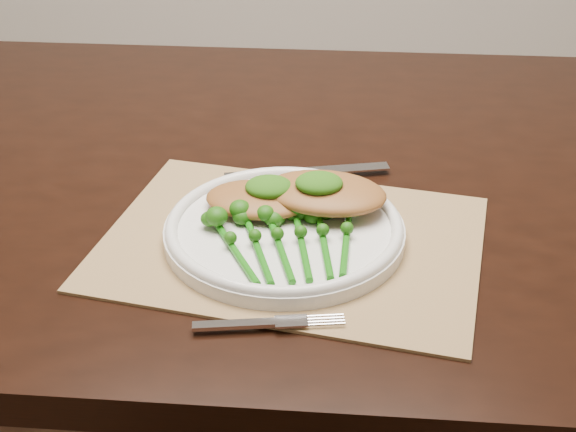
{
  "coord_description": "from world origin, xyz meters",
  "views": [
    {
      "loc": [
        -0.03,
        -0.85,
        1.24
      ],
      "look_at": [
        -0.05,
        -0.09,
        0.78
      ],
      "focal_mm": 50.0,
      "sensor_mm": 36.0,
      "label": 1
    }
  ],
  "objects_px": {
    "placemat": "(292,242)",
    "dinner_plate": "(284,229)",
    "broccolini_bundle": "(292,248)",
    "dining_table": "(263,374)",
    "chicken_fillet_left": "(258,199)"
  },
  "relations": [
    {
      "from": "dining_table",
      "to": "chicken_fillet_left",
      "type": "relative_size",
      "value": 13.48
    },
    {
      "from": "broccolini_bundle",
      "to": "placemat",
      "type": "bearing_deg",
      "value": 80.92
    },
    {
      "from": "dining_table",
      "to": "placemat",
      "type": "height_order",
      "value": "placemat"
    },
    {
      "from": "dining_table",
      "to": "dinner_plate",
      "type": "xyz_separation_m",
      "value": [
        0.04,
        -0.19,
        0.39
      ]
    },
    {
      "from": "chicken_fillet_left",
      "to": "broccolini_bundle",
      "type": "bearing_deg",
      "value": -57.93
    },
    {
      "from": "dining_table",
      "to": "dinner_plate",
      "type": "bearing_deg",
      "value": -74.71
    },
    {
      "from": "dinner_plate",
      "to": "broccolini_bundle",
      "type": "xyz_separation_m",
      "value": [
        0.01,
        -0.05,
        0.01
      ]
    },
    {
      "from": "dinner_plate",
      "to": "broccolini_bundle",
      "type": "bearing_deg",
      "value": -79.13
    },
    {
      "from": "dinner_plate",
      "to": "chicken_fillet_left",
      "type": "bearing_deg",
      "value": 130.23
    },
    {
      "from": "dining_table",
      "to": "dinner_plate",
      "type": "distance_m",
      "value": 0.43
    },
    {
      "from": "dinner_plate",
      "to": "broccolini_bundle",
      "type": "height_order",
      "value": "broccolini_bundle"
    },
    {
      "from": "dining_table",
      "to": "dinner_plate",
      "type": "height_order",
      "value": "dinner_plate"
    },
    {
      "from": "dining_table",
      "to": "placemat",
      "type": "bearing_deg",
      "value": -72.7
    },
    {
      "from": "chicken_fillet_left",
      "to": "broccolini_bundle",
      "type": "xyz_separation_m",
      "value": [
        0.04,
        -0.09,
        -0.01
      ]
    },
    {
      "from": "placemat",
      "to": "dinner_plate",
      "type": "bearing_deg",
      "value": 162.95
    }
  ]
}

